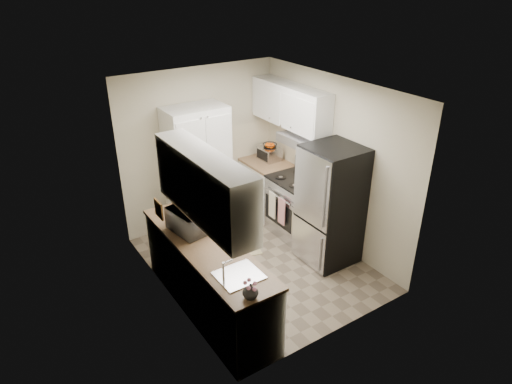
% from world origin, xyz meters
% --- Properties ---
extents(ground, '(3.20, 3.20, 0.00)m').
position_xyz_m(ground, '(0.00, 0.00, 0.00)').
color(ground, '#7A6B56').
rests_on(ground, ground).
extents(room_shell, '(2.64, 3.24, 2.52)m').
position_xyz_m(room_shell, '(-0.02, -0.01, 1.63)').
color(room_shell, beige).
rests_on(room_shell, ground).
extents(pantry_cabinet, '(0.90, 0.55, 2.00)m').
position_xyz_m(pantry_cabinet, '(-0.20, 1.32, 1.00)').
color(pantry_cabinet, white).
rests_on(pantry_cabinet, ground).
extents(base_cabinet_left, '(0.60, 2.30, 0.88)m').
position_xyz_m(base_cabinet_left, '(-0.99, -0.43, 0.44)').
color(base_cabinet_left, white).
rests_on(base_cabinet_left, ground).
extents(countertop_left, '(0.63, 2.33, 0.04)m').
position_xyz_m(countertop_left, '(-0.99, -0.43, 0.90)').
color(countertop_left, '#846647').
rests_on(countertop_left, base_cabinet_left).
extents(base_cabinet_right, '(0.60, 0.80, 0.88)m').
position_xyz_m(base_cabinet_right, '(0.99, 1.19, 0.44)').
color(base_cabinet_right, white).
rests_on(base_cabinet_right, ground).
extents(countertop_right, '(0.63, 0.83, 0.04)m').
position_xyz_m(countertop_right, '(0.99, 1.19, 0.90)').
color(countertop_right, '#846647').
rests_on(countertop_right, base_cabinet_right).
extents(electric_range, '(0.71, 0.78, 1.13)m').
position_xyz_m(electric_range, '(0.97, 0.39, 0.48)').
color(electric_range, '#B7B7BC').
rests_on(electric_range, ground).
extents(refrigerator, '(0.70, 0.72, 1.70)m').
position_xyz_m(refrigerator, '(0.94, -0.41, 0.85)').
color(refrigerator, '#B7B7BC').
rests_on(refrigerator, ground).
extents(microwave, '(0.43, 0.56, 0.28)m').
position_xyz_m(microwave, '(-1.02, -0.05, 1.06)').
color(microwave, '#A4A4A9').
rests_on(microwave, countertop_left).
extents(wine_bottle, '(0.08, 0.08, 0.31)m').
position_xyz_m(wine_bottle, '(-0.96, 0.43, 1.07)').
color(wine_bottle, black).
rests_on(wine_bottle, countertop_left).
extents(flower_vase, '(0.20, 0.20, 0.16)m').
position_xyz_m(flower_vase, '(-1.08, -1.51, 1.00)').
color(flower_vase, white).
rests_on(flower_vase, countertop_left).
extents(cutting_board, '(0.03, 0.24, 0.30)m').
position_xyz_m(cutting_board, '(-0.82, 0.63, 1.07)').
color(cutting_board, '#4B7D38').
rests_on(cutting_board, countertop_left).
extents(toaster_oven, '(0.30, 0.37, 0.21)m').
position_xyz_m(toaster_oven, '(1.08, 1.26, 1.02)').
color(toaster_oven, '#AFAEB3').
rests_on(toaster_oven, countertop_right).
extents(fruit_basket, '(0.28, 0.28, 0.10)m').
position_xyz_m(fruit_basket, '(1.09, 1.26, 1.18)').
color(fruit_basket, '#FF5A06').
rests_on(fruit_basket, toaster_oven).
extents(kitchen_mat, '(0.64, 0.84, 0.01)m').
position_xyz_m(kitchen_mat, '(0.07, 0.58, 0.01)').
color(kitchen_mat, tan).
rests_on(kitchen_mat, ground).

